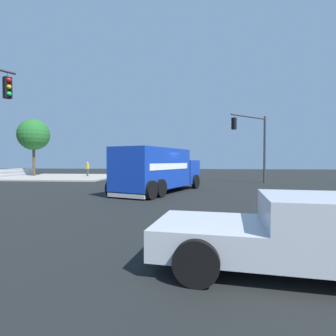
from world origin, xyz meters
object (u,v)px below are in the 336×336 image
Objects in this scene: delivery_truck at (159,170)px; traffic_light_primary at (255,138)px; shade_tree_near at (34,135)px; pickup_silver at (301,231)px; pedestrian_near_corner at (87,168)px.

traffic_light_primary is (-7.25, 7.38, 2.53)m from delivery_truck.
delivery_truck is 10.65m from traffic_light_primary.
shade_tree_near is (-7.49, -25.44, 1.31)m from traffic_light_primary.
traffic_light_primary is 0.85× the size of shade_tree_near.
traffic_light_primary is 19.68m from pickup_silver.
delivery_truck is at bearing -160.05° from pickup_silver.
pedestrian_near_corner is at bearing -112.11° from traffic_light_primary.
delivery_truck is at bearing 50.79° from shade_tree_near.
delivery_truck is at bearing -45.52° from traffic_light_primary.
pickup_silver is at bearing 40.03° from shade_tree_near.
traffic_light_primary reaches higher than pickup_silver.
pedestrian_near_corner is (-7.49, -18.43, -2.84)m from traffic_light_primary.
pedestrian_near_corner is at bearing -143.15° from delivery_truck.
delivery_truck is 1.38× the size of traffic_light_primary.
shade_tree_near reaches higher than pedestrian_near_corner.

